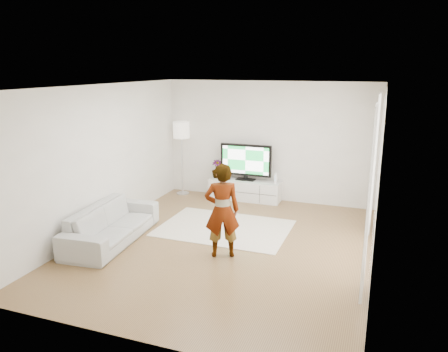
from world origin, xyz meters
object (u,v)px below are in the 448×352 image
(television, at_px, (246,161))
(sofa, at_px, (112,224))
(rug, at_px, (224,228))
(player, at_px, (222,211))
(media_console, at_px, (245,190))
(floor_lamp, at_px, (181,133))

(television, distance_m, sofa, 3.69)
(television, distance_m, rug, 2.23)
(player, xyz_separation_m, sofa, (-2.13, -0.06, -0.48))
(sofa, bearing_deg, player, -93.13)
(media_console, relative_size, player, 1.07)
(player, bearing_deg, media_console, -104.01)
(media_console, height_order, rug, media_console)
(media_console, distance_m, rug, 2.00)
(media_console, distance_m, television, 0.71)
(media_console, xyz_separation_m, sofa, (-1.53, -3.28, 0.09))
(television, bearing_deg, media_console, -90.00)
(media_console, distance_m, floor_lamp, 2.08)
(television, xyz_separation_m, rug, (0.19, -2.01, -0.94))
(player, height_order, sofa, player)
(media_console, distance_m, player, 3.32)
(media_console, bearing_deg, floor_lamp, -177.71)
(media_console, height_order, sofa, sofa)
(rug, bearing_deg, television, 95.51)
(television, relative_size, rug, 0.49)
(rug, height_order, player, player)
(rug, distance_m, player, 1.53)
(rug, bearing_deg, sofa, -143.02)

